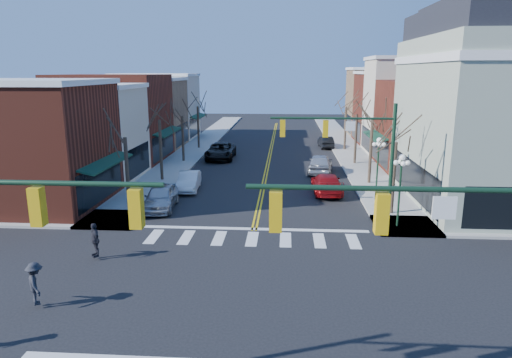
% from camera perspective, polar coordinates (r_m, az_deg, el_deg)
% --- Properties ---
extents(ground, '(160.00, 160.00, 0.00)m').
position_cam_1_polar(ground, '(19.15, -1.92, -14.11)').
color(ground, black).
rests_on(ground, ground).
extents(sidewalk_left, '(3.50, 70.00, 0.15)m').
position_cam_1_polar(sidewalk_left, '(39.36, -11.75, 0.21)').
color(sidewalk_left, '#9E9B93').
rests_on(sidewalk_left, ground).
extents(sidewalk_right, '(3.50, 70.00, 0.15)m').
position_cam_1_polar(sidewalk_right, '(38.57, 14.18, -0.18)').
color(sidewalk_right, '#9E9B93').
rests_on(sidewalk_right, ground).
extents(bldg_left_brick_a, '(10.00, 8.50, 8.00)m').
position_cam_1_polar(bldg_left_brick_a, '(33.80, -26.98, 3.68)').
color(bldg_left_brick_a, maroon).
rests_on(bldg_left_brick_a, ground).
extents(bldg_left_stucco_a, '(10.00, 7.00, 7.50)m').
position_cam_1_polar(bldg_left_stucco_a, '(40.61, -21.44, 5.25)').
color(bldg_left_stucco_a, beige).
rests_on(bldg_left_stucco_a, ground).
extents(bldg_left_brick_b, '(10.00, 9.00, 8.50)m').
position_cam_1_polar(bldg_left_brick_b, '(47.86, -17.46, 7.25)').
color(bldg_left_brick_b, maroon).
rests_on(bldg_left_brick_b, ground).
extents(bldg_left_tan, '(10.00, 7.50, 7.80)m').
position_cam_1_polar(bldg_left_tan, '(55.63, -14.39, 7.85)').
color(bldg_left_tan, '#A17D59').
rests_on(bldg_left_tan, ground).
extents(bldg_left_stucco_b, '(10.00, 8.00, 8.20)m').
position_cam_1_polar(bldg_left_stucco_b, '(63.00, -12.22, 8.75)').
color(bldg_left_stucco_b, beige).
rests_on(bldg_left_stucco_b, ground).
extents(bldg_right_brick_a, '(10.00, 8.50, 8.00)m').
position_cam_1_polar(bldg_right_brick_a, '(45.07, 21.70, 6.26)').
color(bldg_right_brick_a, maroon).
rests_on(bldg_right_brick_a, ground).
extents(bldg_right_stucco, '(10.00, 7.00, 10.00)m').
position_cam_1_polar(bldg_right_stucco, '(52.38, 19.25, 8.42)').
color(bldg_right_stucco, beige).
rests_on(bldg_right_stucco, ground).
extents(bldg_right_brick_b, '(10.00, 8.00, 8.50)m').
position_cam_1_polar(bldg_right_brick_b, '(59.69, 17.33, 8.35)').
color(bldg_right_brick_b, maroon).
rests_on(bldg_right_brick_b, ground).
extents(bldg_right_tan, '(10.00, 8.00, 9.00)m').
position_cam_1_polar(bldg_right_tan, '(67.46, 15.79, 9.18)').
color(bldg_right_tan, '#A17D59').
rests_on(bldg_right_tan, ground).
extents(victorian_corner, '(12.25, 14.25, 13.30)m').
position_cam_1_polar(victorian_corner, '(34.76, 29.24, 8.10)').
color(victorian_corner, '#96A18C').
rests_on(victorian_corner, ground).
extents(traffic_mast_near_right, '(6.60, 0.28, 7.20)m').
position_cam_1_polar(traffic_mast_near_right, '(11.03, 23.98, -9.79)').
color(traffic_mast_near_right, '#14331E').
rests_on(traffic_mast_near_right, ground).
extents(traffic_mast_far_right, '(6.60, 0.28, 7.20)m').
position_cam_1_polar(traffic_mast_far_right, '(24.94, 12.55, 3.52)').
color(traffic_mast_far_right, '#14331E').
rests_on(traffic_mast_far_right, ground).
extents(lamppost_corner, '(0.36, 0.36, 4.33)m').
position_cam_1_polar(lamppost_corner, '(26.86, 17.62, 0.10)').
color(lamppost_corner, '#14331E').
rests_on(lamppost_corner, ground).
extents(lamppost_midblock, '(0.36, 0.36, 4.33)m').
position_cam_1_polar(lamppost_midblock, '(33.07, 15.02, 2.67)').
color(lamppost_midblock, '#14331E').
rests_on(lamppost_midblock, ground).
extents(tree_left_a, '(0.24, 0.24, 4.76)m').
position_cam_1_polar(tree_left_a, '(30.39, -15.79, 0.59)').
color(tree_left_a, '#382B21').
rests_on(tree_left_a, ground).
extents(tree_left_b, '(0.24, 0.24, 5.04)m').
position_cam_1_polar(tree_left_b, '(37.84, -11.81, 3.47)').
color(tree_left_b, '#382B21').
rests_on(tree_left_b, ground).
extents(tree_left_c, '(0.24, 0.24, 4.55)m').
position_cam_1_polar(tree_left_c, '(45.54, -9.13, 4.91)').
color(tree_left_c, '#382B21').
rests_on(tree_left_c, ground).
extents(tree_left_d, '(0.24, 0.24, 4.90)m').
position_cam_1_polar(tree_left_d, '(53.27, -7.23, 6.37)').
color(tree_left_d, '#382B21').
rests_on(tree_left_d, ground).
extents(tree_right_a, '(0.24, 0.24, 4.62)m').
position_cam_1_polar(tree_right_a, '(29.42, 16.79, -0.03)').
color(tree_right_a, '#382B21').
rests_on(tree_right_a, ground).
extents(tree_right_b, '(0.24, 0.24, 5.18)m').
position_cam_1_polar(tree_right_b, '(37.04, 14.13, 3.25)').
color(tree_right_b, '#382B21').
rests_on(tree_right_b, ground).
extents(tree_right_c, '(0.24, 0.24, 4.83)m').
position_cam_1_polar(tree_right_c, '(44.86, 12.36, 4.82)').
color(tree_right_c, '#382B21').
rests_on(tree_right_c, ground).
extents(tree_right_d, '(0.24, 0.24, 4.97)m').
position_cam_1_polar(tree_right_d, '(52.71, 11.11, 6.19)').
color(tree_right_d, '#382B21').
rests_on(tree_right_d, ground).
extents(car_left_near, '(2.25, 4.78, 1.58)m').
position_cam_1_polar(car_left_near, '(30.50, -11.83, -2.22)').
color(car_left_near, '#AEAFB3').
rests_on(car_left_near, ground).
extents(car_left_mid, '(1.79, 4.30, 1.38)m').
position_cam_1_polar(car_left_mid, '(34.95, -8.40, -0.26)').
color(car_left_mid, silver).
rests_on(car_left_mid, ground).
extents(car_left_far, '(2.80, 5.94, 1.64)m').
position_cam_1_polar(car_left_far, '(47.01, -4.44, 3.50)').
color(car_left_far, black).
rests_on(car_left_far, ground).
extents(car_right_near, '(2.17, 5.07, 1.46)m').
position_cam_1_polar(car_right_near, '(34.08, 8.85, -0.56)').
color(car_right_near, maroon).
rests_on(car_right_near, ground).
extents(car_right_mid, '(2.63, 5.25, 1.72)m').
position_cam_1_polar(car_right_mid, '(40.70, 8.05, 1.93)').
color(car_right_mid, '#B3B3B8').
rests_on(car_right_mid, ground).
extents(car_right_far, '(1.74, 4.19, 1.35)m').
position_cam_1_polar(car_right_far, '(54.48, 8.71, 4.59)').
color(car_right_far, black).
rests_on(car_right_far, ground).
extents(pedestrian_dark_a, '(0.93, 1.01, 1.66)m').
position_cam_1_polar(pedestrian_dark_a, '(23.26, -19.50, -7.17)').
color(pedestrian_dark_a, '#21212A').
rests_on(pedestrian_dark_a, sidewalk_left).
extents(pedestrian_dark_b, '(1.14, 1.24, 1.67)m').
position_cam_1_polar(pedestrian_dark_b, '(19.59, -25.86, -11.68)').
color(pedestrian_dark_b, black).
rests_on(pedestrian_dark_b, sidewalk_left).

